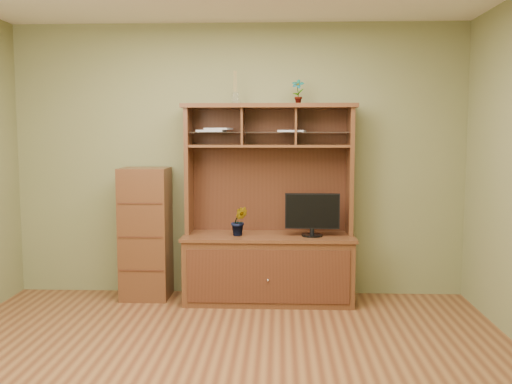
{
  "coord_description": "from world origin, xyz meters",
  "views": [
    {
      "loc": [
        0.42,
        -3.7,
        1.62
      ],
      "look_at": [
        0.21,
        1.2,
        1.12
      ],
      "focal_mm": 40.0,
      "sensor_mm": 36.0,
      "label": 1
    }
  ],
  "objects": [
    {
      "name": "monitor",
      "position": [
        0.72,
        1.65,
        0.86
      ],
      "size": [
        0.51,
        0.2,
        0.41
      ],
      "rotation": [
        0.0,
        0.0,
        -0.02
      ],
      "color": "black",
      "rests_on": "media_hutch"
    },
    {
      "name": "top_plant",
      "position": [
        0.58,
        1.8,
        2.02
      ],
      "size": [
        0.14,
        0.11,
        0.24
      ],
      "primitive_type": "imported",
      "rotation": [
        0.0,
        0.0,
        -0.24
      ],
      "color": "#3A6021",
      "rests_on": "media_hutch"
    },
    {
      "name": "reed_diffuser",
      "position": [
        -0.01,
        1.8,
        2.02
      ],
      "size": [
        0.06,
        0.06,
        0.32
      ],
      "color": "silver",
      "rests_on": "media_hutch"
    },
    {
      "name": "media_hutch",
      "position": [
        0.31,
        1.73,
        0.52
      ],
      "size": [
        1.66,
        0.61,
        1.9
      ],
      "color": "#4D2D16",
      "rests_on": "room"
    },
    {
      "name": "room",
      "position": [
        0.0,
        0.0,
        1.35
      ],
      "size": [
        4.54,
        4.04,
        2.74
      ],
      "color": "#5A2F19",
      "rests_on": "ground"
    },
    {
      "name": "magazines",
      "position": [
        0.03,
        1.81,
        1.65
      ],
      "size": [
        1.06,
        0.24,
        0.04
      ],
      "color": "#B4B4B9",
      "rests_on": "media_hutch"
    },
    {
      "name": "side_cabinet",
      "position": [
        -0.9,
        1.77,
        0.64
      ],
      "size": [
        0.46,
        0.42,
        1.29
      ],
      "color": "#4D2D16",
      "rests_on": "room"
    },
    {
      "name": "orchid_plant",
      "position": [
        0.03,
        1.65,
        0.79
      ],
      "size": [
        0.16,
        0.13,
        0.28
      ],
      "primitive_type": "imported",
      "rotation": [
        0.0,
        0.0,
        0.06
      ],
      "color": "#2B5E20",
      "rests_on": "media_hutch"
    }
  ]
}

